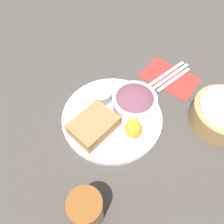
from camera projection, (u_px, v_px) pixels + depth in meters
name	position (u px, v px, depth m)	size (l,w,h in m)	color
ground_plane	(112.00, 119.00, 0.69)	(4.00, 4.00, 0.00)	#3D3833
plate	(112.00, 117.00, 0.69)	(0.31, 0.31, 0.02)	white
sandwich	(93.00, 125.00, 0.63)	(0.14, 0.11, 0.04)	olive
salad_bowl	(134.00, 102.00, 0.66)	(0.14, 0.14, 0.07)	silver
dressing_cup	(102.00, 96.00, 0.70)	(0.07, 0.07, 0.04)	#B7B7BC
orange_wedge	(133.00, 129.00, 0.62)	(0.05, 0.05, 0.05)	orange
drink_glass	(87.00, 209.00, 0.49)	(0.08, 0.08, 0.11)	brown
bread_basket	(223.00, 114.00, 0.66)	(0.19, 0.19, 0.08)	#997547
napkin	(170.00, 78.00, 0.79)	(0.13, 0.19, 0.00)	#B22823
fork	(166.00, 74.00, 0.79)	(0.19, 0.01, 0.01)	#B2B2B7
knife	(170.00, 77.00, 0.79)	(0.20, 0.01, 0.01)	#B2B2B7
spoon	(174.00, 80.00, 0.78)	(0.17, 0.01, 0.01)	#B2B2B7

